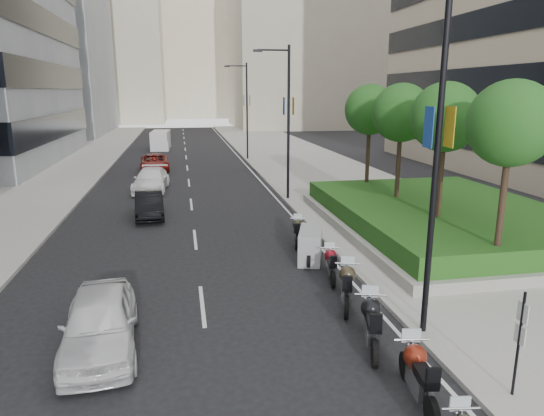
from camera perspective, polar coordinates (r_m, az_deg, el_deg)
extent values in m
plane|color=black|center=(12.08, 0.26, -18.73)|extent=(160.00, 160.00, 0.00)
cube|color=#9E9B93|center=(41.98, 4.63, 4.82)|extent=(10.00, 100.00, 0.15)
cube|color=#9E9B93|center=(41.76, -24.47, 3.59)|extent=(8.00, 100.00, 0.15)
cube|color=silver|center=(40.93, -2.58, 4.52)|extent=(0.12, 100.00, 0.01)
cube|color=silver|center=(40.54, -9.89, 4.25)|extent=(0.12, 100.00, 0.01)
cube|color=gray|center=(83.45, -27.33, 18.05)|extent=(22.00, 26.00, 30.00)
cube|color=#B7AD93|center=(93.86, 4.54, 20.63)|extent=(28.00, 24.00, 36.00)
cube|color=#B7AD93|center=(111.69, -19.87, 18.26)|extent=(26.00, 24.00, 34.00)
cube|color=#B7AD93|center=(130.68, -9.35, 18.95)|extent=(30.00, 24.00, 38.00)
cube|color=gray|center=(24.09, 19.50, -1.88)|extent=(10.00, 14.00, 0.40)
cube|color=#154313|center=(23.95, 19.62, -0.50)|extent=(9.40, 13.40, 0.80)
cylinder|color=#332319|center=(17.91, 25.36, -0.34)|extent=(0.22, 0.22, 4.00)
sphere|color=#184816|center=(17.50, 26.33, 8.91)|extent=(2.80, 2.80, 2.80)
cylinder|color=#332319|center=(21.19, 19.12, 2.21)|extent=(0.22, 0.22, 4.00)
sphere|color=#184816|center=(20.85, 19.74, 10.05)|extent=(2.80, 2.80, 2.80)
cylinder|color=#332319|center=(24.68, 14.58, 4.05)|extent=(0.22, 0.22, 4.00)
sphere|color=#184816|center=(24.39, 14.99, 10.78)|extent=(2.80, 2.80, 2.80)
cylinder|color=#332319|center=(28.31, 11.17, 5.41)|extent=(0.22, 0.22, 4.00)
sphere|color=#184816|center=(28.05, 11.45, 11.28)|extent=(2.80, 2.80, 2.80)
cylinder|color=black|center=(12.81, 18.68, 4.08)|extent=(0.16, 0.16, 9.00)
cube|color=gold|center=(12.83, 20.16, 8.94)|extent=(0.02, 0.45, 1.00)
cube|color=#1B4495|center=(12.55, 17.94, 9.02)|extent=(0.02, 0.45, 1.00)
cylinder|color=black|center=(28.77, 1.95, 9.69)|extent=(0.16, 0.16, 9.00)
cylinder|color=black|center=(28.61, 0.17, 18.10)|extent=(1.80, 0.10, 0.10)
cube|color=black|center=(28.45, -1.70, 18.02)|extent=(0.50, 0.22, 0.14)
cube|color=gold|center=(28.78, 2.52, 11.88)|extent=(0.02, 0.45, 1.00)
cube|color=#1B4495|center=(28.66, 1.41, 11.88)|extent=(0.02, 0.45, 1.00)
cylinder|color=black|center=(46.48, -2.95, 11.18)|extent=(0.16, 0.16, 9.00)
cylinder|color=black|center=(46.38, -4.17, 16.34)|extent=(1.80, 0.10, 0.10)
cube|color=black|center=(46.29, -5.32, 16.27)|extent=(0.50, 0.22, 0.14)
cube|color=gold|center=(46.49, -2.62, 12.54)|extent=(0.02, 0.45, 1.00)
cube|color=#1B4495|center=(46.41, -3.32, 12.53)|extent=(0.02, 0.45, 1.00)
cylinder|color=black|center=(11.70, 26.97, -14.45)|extent=(0.06, 0.06, 2.50)
cube|color=silver|center=(11.36, 27.41, -10.86)|extent=(0.02, 0.32, 0.42)
cube|color=silver|center=(11.57, 27.14, -13.13)|extent=(0.02, 0.32, 0.42)
cylinder|color=silver|center=(9.83, 21.33, -21.12)|extent=(0.69, 0.14, 0.05)
cylinder|color=black|center=(10.74, 18.28, -22.01)|extent=(0.22, 0.67, 0.65)
cylinder|color=black|center=(12.07, 15.45, -17.48)|extent=(0.22, 0.67, 0.65)
cube|color=silver|center=(11.25, 16.92, -18.99)|extent=(0.45, 0.94, 0.44)
sphere|color=maroon|center=(11.33, 16.48, -16.36)|extent=(0.51, 0.51, 0.51)
cube|color=black|center=(10.82, 17.60, -18.35)|extent=(0.41, 0.83, 0.17)
cylinder|color=silver|center=(11.45, 16.11, -14.65)|extent=(0.78, 0.17, 0.05)
cylinder|color=black|center=(12.35, 12.00, -16.41)|extent=(0.32, 0.70, 0.69)
cylinder|color=black|center=(13.91, 11.20, -12.76)|extent=(0.32, 0.70, 0.69)
cube|color=silver|center=(12.99, 11.64, -13.85)|extent=(0.58, 1.00, 0.47)
sphere|color=black|center=(13.13, 11.57, -11.48)|extent=(0.53, 0.53, 0.53)
cube|color=black|center=(12.53, 11.88, -13.11)|extent=(0.53, 0.89, 0.18)
cylinder|color=silver|center=(13.30, 11.49, -9.97)|extent=(0.81, 0.28, 0.06)
cylinder|color=black|center=(14.53, 8.76, -11.52)|extent=(0.34, 0.67, 0.67)
cylinder|color=black|center=(16.10, 8.78, -8.94)|extent=(0.34, 0.67, 0.67)
cube|color=silver|center=(15.19, 8.80, -9.61)|extent=(0.61, 0.97, 0.45)
sphere|color=#342D1D|center=(15.36, 8.86, -7.69)|extent=(0.52, 0.52, 0.52)
cube|color=black|center=(14.76, 8.84, -8.87)|extent=(0.55, 0.86, 0.17)
cylinder|color=silver|center=(15.55, 8.89, -6.50)|extent=(0.77, 0.31, 0.05)
cylinder|color=black|center=(16.57, 7.20, -8.38)|extent=(0.22, 0.58, 0.57)
cylinder|color=black|center=(17.94, 6.66, -6.62)|extent=(0.22, 0.58, 0.57)
cube|color=silver|center=(17.16, 6.95, -7.03)|extent=(0.42, 0.82, 0.39)
sphere|color=maroon|center=(17.32, 6.88, -5.59)|extent=(0.44, 0.44, 0.44)
cube|color=black|center=(16.80, 7.09, -6.42)|extent=(0.39, 0.73, 0.15)
cylinder|color=silver|center=(17.49, 6.81, -4.69)|extent=(0.68, 0.18, 0.05)
cylinder|color=black|center=(18.32, 4.39, -6.08)|extent=(0.30, 0.61, 0.61)
cylinder|color=black|center=(19.80, 4.62, -4.56)|extent=(0.30, 0.61, 0.61)
cube|color=gray|center=(18.95, 4.53, -4.34)|extent=(1.42, 2.21, 1.22)
cylinder|color=black|center=(20.25, 2.93, -4.15)|extent=(0.27, 0.59, 0.58)
cylinder|color=black|center=(21.69, 3.08, -2.94)|extent=(0.27, 0.59, 0.58)
cube|color=silver|center=(20.88, 3.01, -3.14)|extent=(0.49, 0.85, 0.40)
sphere|color=#2A2917|center=(21.08, 3.05, -1.96)|extent=(0.45, 0.45, 0.45)
cube|color=black|center=(20.52, 2.99, -2.56)|extent=(0.44, 0.75, 0.15)
cylinder|color=silver|center=(21.27, 3.08, -1.24)|extent=(0.68, 0.23, 0.05)
imported|color=silver|center=(13.35, -19.60, -12.52)|extent=(2.14, 4.59, 1.52)
imported|color=black|center=(26.17, -14.24, 0.39)|extent=(1.69, 4.13, 1.33)
imported|color=white|center=(33.07, -14.04, 3.23)|extent=(2.43, 5.20, 1.47)
imported|color=maroon|center=(41.51, -13.64, 5.23)|extent=(2.55, 5.05, 1.37)
cube|color=silver|center=(56.95, -12.96, 7.79)|extent=(2.15, 4.97, 2.04)
cube|color=silver|center=(55.16, -13.00, 7.10)|extent=(1.92, 1.28, 1.07)
cylinder|color=black|center=(55.32, -13.80, 6.87)|extent=(0.24, 0.68, 0.68)
cylinder|color=black|center=(55.25, -12.18, 6.95)|extent=(0.24, 0.68, 0.68)
cylinder|color=black|center=(58.60, -13.64, 7.24)|extent=(0.24, 0.68, 0.68)
cylinder|color=black|center=(58.54, -12.11, 7.31)|extent=(0.24, 0.68, 0.68)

